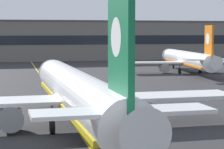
# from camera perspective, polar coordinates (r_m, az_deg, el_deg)

# --- Properties ---
(taxiway_centreline) EXTENTS (6.16, 179.91, 0.01)m
(taxiway_centreline) POSITION_cam_1_polar(r_m,az_deg,el_deg) (60.40, -6.55, -3.39)
(taxiway_centreline) COLOR yellow
(taxiway_centreline) RESTS_ON ground
(airliner_foreground) EXTENTS (32.03, 41.42, 11.65)m
(airliner_foreground) POSITION_cam_1_polar(r_m,az_deg,el_deg) (43.57, -4.30, -2.27)
(airliner_foreground) COLOR white
(airliner_foreground) RESTS_ON ground
(airliner_background) EXTENTS (28.59, 36.65, 10.30)m
(airliner_background) POSITION_cam_1_polar(r_m,az_deg,el_deg) (103.01, 9.35, 1.83)
(airliner_background) COLOR white
(airliner_background) RESTS_ON ground
(safety_cone_by_nose_gear) EXTENTS (0.44, 0.44, 0.55)m
(safety_cone_by_nose_gear) POSITION_cam_1_polar(r_m,az_deg,el_deg) (60.42, -5.94, -3.14)
(safety_cone_by_nose_gear) COLOR orange
(safety_cone_by_nose_gear) RESTS_ON ground
(terminal_building) EXTENTS (138.53, 12.40, 12.65)m
(terminal_building) POSITION_cam_1_polar(r_m,az_deg,el_deg) (148.34, -6.93, 4.20)
(terminal_building) COLOR slate
(terminal_building) RESTS_ON ground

